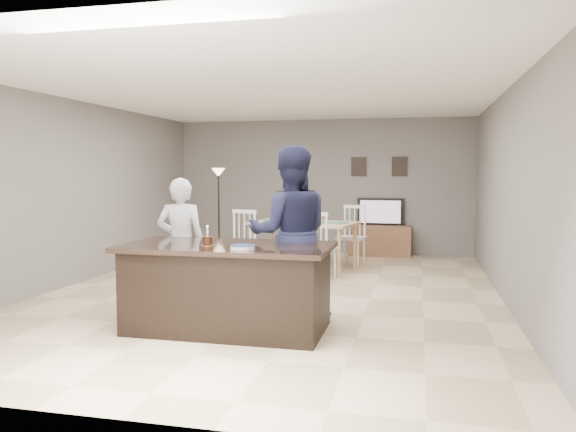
% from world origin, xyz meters
% --- Properties ---
extents(floor, '(8.00, 8.00, 0.00)m').
position_xyz_m(floor, '(0.00, 0.00, 0.00)').
color(floor, tan).
rests_on(floor, ground).
extents(room_shell, '(8.00, 8.00, 8.00)m').
position_xyz_m(room_shell, '(0.00, 0.00, 1.68)').
color(room_shell, slate).
rests_on(room_shell, floor).
extents(kitchen_island, '(2.15, 1.10, 0.90)m').
position_xyz_m(kitchen_island, '(0.00, -1.80, 0.45)').
color(kitchen_island, black).
rests_on(kitchen_island, floor).
extents(tv_console, '(1.20, 0.40, 0.60)m').
position_xyz_m(tv_console, '(1.20, 3.77, 0.30)').
color(tv_console, brown).
rests_on(tv_console, floor).
extents(television, '(0.91, 0.12, 0.53)m').
position_xyz_m(television, '(1.20, 3.84, 0.86)').
color(television, black).
rests_on(television, tv_console).
extents(tv_screen_glow, '(0.78, 0.00, 0.78)m').
position_xyz_m(tv_screen_glow, '(1.20, 3.76, 0.87)').
color(tv_screen_glow, orange).
rests_on(tv_screen_glow, tv_console).
extents(picture_frames, '(1.10, 0.02, 0.38)m').
position_xyz_m(picture_frames, '(1.15, 3.98, 1.75)').
color(picture_frames, black).
rests_on(picture_frames, room_shell).
extents(woman, '(0.64, 0.48, 1.58)m').
position_xyz_m(woman, '(-0.85, -1.06, 0.79)').
color(woman, '#B9BABE').
rests_on(woman, floor).
extents(man, '(1.10, 0.96, 1.94)m').
position_xyz_m(man, '(0.54, -1.25, 0.97)').
color(man, '#181A34').
rests_on(man, floor).
extents(birthday_cake, '(0.13, 0.13, 0.21)m').
position_xyz_m(birthday_cake, '(-0.17, -1.93, 0.95)').
color(birthday_cake, gold).
rests_on(birthday_cake, kitchen_island).
extents(plate_stack, '(0.25, 0.25, 0.04)m').
position_xyz_m(plate_stack, '(0.26, -2.09, 0.92)').
color(plate_stack, white).
rests_on(plate_stack, kitchen_island).
extents(dining_table, '(2.01, 2.24, 1.06)m').
position_xyz_m(dining_table, '(0.04, 1.90, 0.67)').
color(dining_table, tan).
rests_on(dining_table, floor).
extents(floor_lamp, '(0.26, 0.26, 1.72)m').
position_xyz_m(floor_lamp, '(-1.82, 2.91, 1.33)').
color(floor_lamp, black).
rests_on(floor_lamp, floor).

